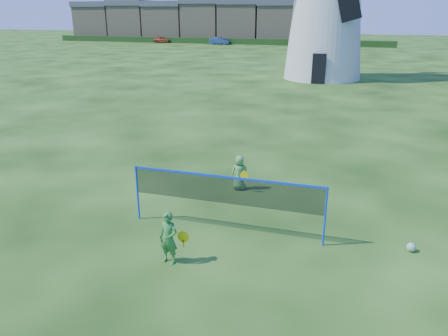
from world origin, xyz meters
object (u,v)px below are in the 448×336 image
at_px(car_left, 162,40).
at_px(player_girl, 169,238).
at_px(player_boy, 240,173).
at_px(car_right, 219,41).
at_px(play_ball, 411,247).
at_px(badminton_net, 226,191).

bearing_deg(car_left, player_girl, -155.76).
bearing_deg(player_boy, car_right, -81.38).
height_order(play_ball, car_right, car_right).
height_order(player_girl, player_boy, player_girl).
distance_m(badminton_net, player_girl, 2.03).
bearing_deg(badminton_net, car_right, 107.64).
height_order(play_ball, car_left, car_left).
bearing_deg(play_ball, badminton_net, -175.82).
distance_m(car_left, car_right, 11.34).
bearing_deg(car_left, play_ball, -151.38).
distance_m(badminton_net, car_left, 73.28).
bearing_deg(car_right, badminton_net, -165.96).
height_order(player_boy, car_right, car_right).
relative_size(player_boy, play_ball, 5.12).
xyz_separation_m(badminton_net, play_ball, (4.55, 0.33, -1.03)).
distance_m(badminton_net, player_boy, 2.94).
relative_size(player_girl, car_right, 0.35).
xyz_separation_m(player_boy, car_left, (-31.60, 63.07, 0.01)).
xyz_separation_m(badminton_net, car_left, (-31.99, 65.92, -0.57)).
bearing_deg(player_boy, player_girl, 75.53).
distance_m(badminton_net, play_ball, 4.67).
xyz_separation_m(badminton_net, player_girl, (-0.79, -1.80, -0.52)).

